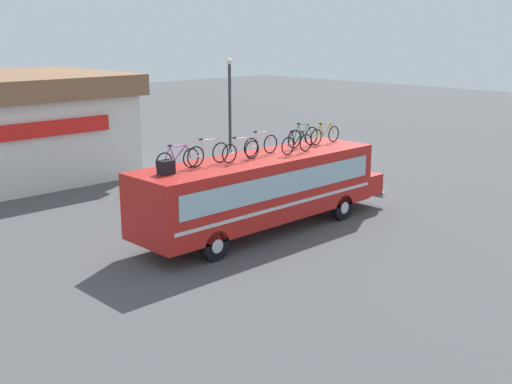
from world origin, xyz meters
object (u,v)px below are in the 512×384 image
Objects in this scene: rooftop_bicycle_7 at (325,135)px; street_lamp at (230,117)px; rooftop_bicycle_1 at (178,159)px; luggage_bag_1 at (166,167)px; rooftop_bicycle_4 at (261,145)px; rooftop_bicycle_6 at (303,137)px; rooftop_bicycle_3 at (241,151)px; rooftop_bicycle_2 at (208,154)px; bus at (263,188)px; rooftop_bicycle_5 at (297,143)px.

street_lamp is (-0.14, 5.55, 0.21)m from rooftop_bicycle_7.
rooftop_bicycle_7 is at bearing -0.86° from rooftop_bicycle_1.
rooftop_bicycle_4 is at bearing 1.72° from luggage_bag_1.
street_lamp is (7.17, 5.44, 0.20)m from rooftop_bicycle_1.
rooftop_bicycle_7 is (1.18, -0.14, -0.04)m from rooftop_bicycle_6.
rooftop_bicycle_3 reaches higher than rooftop_bicycle_1.
luggage_bag_1 is 0.67m from rooftop_bicycle_1.
street_lamp is at bearing 37.18° from rooftop_bicycle_1.
rooftop_bicycle_1 is at bearing 177.00° from rooftop_bicycle_2.
rooftop_bicycle_6 is at bearing 1.95° from luggage_bag_1.
bus is 6.67× the size of rooftop_bicycle_4.
street_lamp is at bearing 79.18° from rooftop_bicycle_6.
rooftop_bicycle_4 is at bearing 152.12° from rooftop_bicycle_5.
street_lamp reaches higher than rooftop_bicycle_2.
street_lamp reaches higher than rooftop_bicycle_5.
street_lamp is at bearing 70.27° from rooftop_bicycle_5.
street_lamp is at bearing 35.92° from luggage_bag_1.
rooftop_bicycle_3 is 3.67m from rooftop_bicycle_6.
rooftop_bicycle_3 is at bearing -177.20° from rooftop_bicycle_7.
rooftop_bicycle_6 is (6.75, 0.23, 0.18)m from luggage_bag_1.
street_lamp is (2.21, 6.16, 0.20)m from rooftop_bicycle_5.
street_lamp reaches higher than rooftop_bicycle_7.
rooftop_bicycle_3 is 7.45m from street_lamp.
rooftop_bicycle_2 is at bearing -3.00° from rooftop_bicycle_1.
rooftop_bicycle_7 reaches higher than bus.
rooftop_bicycle_3 is at bearing -12.78° from rooftop_bicycle_2.
rooftop_bicycle_3 reaches higher than luggage_bag_1.
rooftop_bicycle_7 is (4.83, 0.24, -0.01)m from rooftop_bicycle_3.
bus is 23.74× the size of luggage_bag_1.
bus is 1.56m from rooftop_bicycle_4.
rooftop_bicycle_2 is 6.07m from rooftop_bicycle_7.
bus is at bearing -4.91° from rooftop_bicycle_1.
rooftop_bicycle_3 is 1.01× the size of rooftop_bicycle_6.
rooftop_bicycle_5 is 0.28× the size of street_lamp.
rooftop_bicycle_2 reaches higher than rooftop_bicycle_3.
rooftop_bicycle_1 is at bearing -142.82° from street_lamp.
rooftop_bicycle_7 is at bearing 14.67° from rooftop_bicycle_5.
luggage_bag_1 is (-4.23, 0.11, 1.38)m from bus.
bus is 6.52× the size of rooftop_bicycle_6.
rooftop_bicycle_2 reaches higher than rooftop_bicycle_5.
rooftop_bicycle_5 is at bearing -27.88° from rooftop_bicycle_4.
rooftop_bicycle_2 is 1.03× the size of rooftop_bicycle_3.
rooftop_bicycle_6 is 1.19m from rooftop_bicycle_7.
bus is 2.85m from rooftop_bicycle_2.
rooftop_bicycle_2 is at bearing -178.95° from rooftop_bicycle_6.
rooftop_bicycle_6 is at bearing 1.05° from rooftop_bicycle_2.
rooftop_bicycle_3 is 4.84m from rooftop_bicycle_7.
rooftop_bicycle_2 reaches higher than rooftop_bicycle_1.
rooftop_bicycle_6 reaches higher than rooftop_bicycle_1.
luggage_bag_1 is 0.27× the size of rooftop_bicycle_1.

